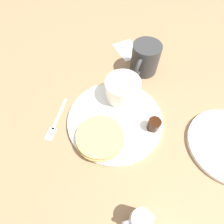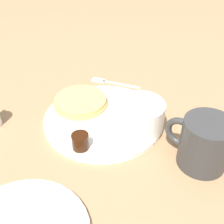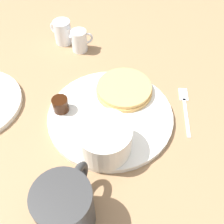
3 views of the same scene
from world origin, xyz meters
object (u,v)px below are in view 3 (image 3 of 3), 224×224
at_px(creamer_pitcher_near, 80,41).
at_px(fork, 185,105).
at_px(coffee_mug, 66,206).
at_px(bowl, 104,138).
at_px(creamer_pitcher_far, 62,32).
at_px(plate, 110,116).

bearing_deg(creamer_pitcher_near, fork, 18.27).
relative_size(coffee_mug, fork, 0.95).
xyz_separation_m(creamer_pitcher_near, fork, (0.30, 0.10, -0.03)).
distance_m(bowl, creamer_pitcher_far, 0.37).
relative_size(plate, fork, 2.22).
height_order(creamer_pitcher_near, fork, creamer_pitcher_near).
bearing_deg(fork, bowl, -89.09).
distance_m(plate, bowl, 0.09).
height_order(bowl, creamer_pitcher_near, bowl).
xyz_separation_m(bowl, coffee_mug, (0.08, -0.12, 0.00)).
xyz_separation_m(plate, bowl, (0.06, -0.05, 0.04)).
height_order(plate, creamer_pitcher_near, creamer_pitcher_near).
xyz_separation_m(bowl, creamer_pitcher_far, (-0.36, 0.09, -0.01)).
relative_size(bowl, fork, 0.85).
bearing_deg(creamer_pitcher_near, coffee_mug, -31.25).
bearing_deg(bowl, creamer_pitcher_near, 159.64).
xyz_separation_m(plate, coffee_mug, (0.14, -0.17, 0.04)).
distance_m(coffee_mug, creamer_pitcher_near, 0.45).
bearing_deg(plate, fork, 68.77).
height_order(plate, coffee_mug, coffee_mug).
bearing_deg(coffee_mug, creamer_pitcher_near, 148.75).
height_order(creamer_pitcher_far, fork, creamer_pitcher_far).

